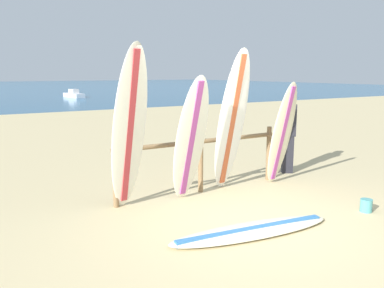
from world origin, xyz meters
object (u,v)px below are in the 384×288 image
at_px(surfboard_lying_on_sand, 252,230).
at_px(beachgoer_standing, 289,130).
at_px(surfboard_leaning_left, 191,140).
at_px(surfboard_leaning_center, 282,134).
at_px(sand_bucket, 366,205).
at_px(surfboard_rack, 201,153).
at_px(surfboard_leaning_far_left, 129,129).
at_px(surfboard_leaning_center_left, 232,122).
at_px(small_boat_offshore, 74,95).

bearing_deg(surfboard_lying_on_sand, beachgoer_standing, 38.16).
xyz_separation_m(surfboard_leaning_left, surfboard_leaning_center, (1.97, -0.03, -0.06)).
distance_m(surfboard_lying_on_sand, beachgoer_standing, 3.58).
height_order(beachgoer_standing, sand_bucket, beachgoer_standing).
xyz_separation_m(surfboard_rack, surfboard_leaning_center, (1.52, -0.43, 0.28)).
bearing_deg(surfboard_leaning_center, sand_bucket, -86.09).
height_order(surfboard_leaning_far_left, surfboard_leaning_center, surfboard_leaning_far_left).
height_order(surfboard_leaning_center_left, small_boat_offshore, surfboard_leaning_center_left).
bearing_deg(surfboard_leaning_far_left, surfboard_leaning_center, -3.12).
xyz_separation_m(surfboard_leaning_far_left, surfboard_leaning_left, (1.00, -0.13, -0.23)).
distance_m(surfboard_leaning_left, surfboard_lying_on_sand, 1.83).
xyz_separation_m(surfboard_leaning_center_left, surfboard_leaning_center, (1.05, -0.16, -0.28)).
relative_size(surfboard_leaning_left, surfboard_lying_on_sand, 0.85).
xyz_separation_m(surfboard_rack, surfboard_leaning_center_left, (0.47, -0.27, 0.56)).
bearing_deg(surfboard_leaning_center_left, beachgoer_standing, 14.51).
relative_size(surfboard_leaning_far_left, sand_bucket, 12.86).
height_order(surfboard_lying_on_sand, sand_bucket, sand_bucket).
xyz_separation_m(surfboard_rack, beachgoer_standing, (2.33, 0.21, 0.23)).
distance_m(surfboard_rack, surfboard_lying_on_sand, 2.08).
bearing_deg(surfboard_leaning_left, surfboard_leaning_far_left, 172.42).
relative_size(surfboard_leaning_center, beachgoer_standing, 1.16).
height_order(surfboard_leaning_center_left, surfboard_lying_on_sand, surfboard_leaning_center_left).
xyz_separation_m(surfboard_leaning_left, surfboard_lying_on_sand, (0.05, -1.53, -1.01)).
xyz_separation_m(surfboard_leaning_center, beachgoer_standing, (0.81, 0.64, -0.05)).
bearing_deg(beachgoer_standing, small_boat_offshore, 84.28).
distance_m(surfboard_leaning_far_left, sand_bucket, 3.83).
bearing_deg(surfboard_leaning_center_left, surfboard_lying_on_sand, -117.55).
relative_size(surfboard_leaning_left, beachgoer_standing, 1.24).
height_order(surfboard_leaning_center, surfboard_lying_on_sand, surfboard_leaning_center).
relative_size(surfboard_rack, surfboard_leaning_center, 1.67).
height_order(surfboard_leaning_center, beachgoer_standing, surfboard_leaning_center).
height_order(surfboard_leaning_far_left, surfboard_leaning_left, surfboard_leaning_far_left).
height_order(surfboard_leaning_left, beachgoer_standing, surfboard_leaning_left).
bearing_deg(small_boat_offshore, surfboard_leaning_far_left, -102.96).
bearing_deg(surfboard_leaning_center_left, surfboard_leaning_far_left, -179.98).
bearing_deg(beachgoer_standing, sand_bucket, -105.93).
bearing_deg(surfboard_rack, surfboard_lying_on_sand, -101.67).
xyz_separation_m(surfboard_leaning_left, surfboard_leaning_center_left, (0.92, 0.13, 0.22)).
distance_m(surfboard_rack, small_boat_offshore, 28.85).
distance_m(surfboard_lying_on_sand, small_boat_offshore, 30.82).
distance_m(surfboard_leaning_left, surfboard_leaning_center_left, 0.95).
bearing_deg(surfboard_lying_on_sand, surfboard_leaning_far_left, 122.31).
bearing_deg(sand_bucket, beachgoer_standing, 74.07).
bearing_deg(surfboard_rack, surfboard_leaning_far_left, -169.38).
bearing_deg(small_boat_offshore, beachgoer_standing, -95.72).
height_order(surfboard_leaning_center_left, sand_bucket, surfboard_leaning_center_left).
bearing_deg(sand_bucket, surfboard_leaning_center, 93.91).
bearing_deg(sand_bucket, surfboard_leaning_center_left, 121.25).
distance_m(surfboard_leaning_center_left, beachgoer_standing, 1.95).
relative_size(surfboard_leaning_far_left, surfboard_lying_on_sand, 1.04).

